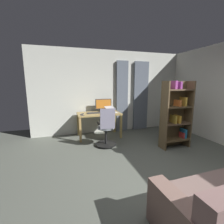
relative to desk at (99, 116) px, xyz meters
name	(u,v)px	position (x,y,z in m)	size (l,w,h in m)	color
ground_plane	(167,187)	(-0.53, 2.69, -0.65)	(8.32, 8.32, 0.00)	#5F6359
back_room_partition	(111,92)	(-0.53, -0.51, 0.70)	(5.09, 0.10, 2.69)	silver
curtain_left_panel	(141,96)	(-1.60, -0.40, 0.54)	(0.53, 0.06, 2.37)	slate
curtain_right_panel	(122,97)	(-0.90, -0.40, 0.54)	(0.40, 0.06, 2.37)	slate
desk	(99,116)	(0.00, 0.00, 0.00)	(1.29, 0.71, 0.75)	tan
office_chair	(106,129)	(-0.01, 0.82, -0.18)	(0.56, 0.56, 1.03)	black
computer_monitor	(103,104)	(-0.21, -0.24, 0.33)	(0.52, 0.18, 0.40)	#333338
computer_keyboard	(94,113)	(0.16, 0.01, 0.11)	(0.40, 0.14, 0.02)	#333338
laptop	(111,111)	(-0.38, 0.02, 0.16)	(0.38, 0.42, 0.18)	silver
computer_mouse	(106,114)	(-0.16, 0.28, 0.12)	(0.06, 0.10, 0.04)	#333338
cell_phone_by_monitor	(82,115)	(0.53, 0.20, 0.11)	(0.07, 0.14, 0.01)	#333338
cell_phone_face_up	(82,114)	(0.50, 0.03, 0.11)	(0.07, 0.14, 0.01)	black
bookshelf	(175,114)	(-1.71, 1.33, 0.22)	(0.76, 0.30, 1.70)	brown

